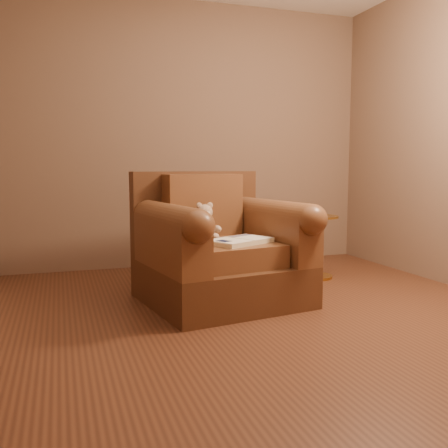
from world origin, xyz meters
name	(u,v)px	position (x,y,z in m)	size (l,w,h in m)	color
floor	(250,318)	(0.00, 0.00, 0.00)	(4.00, 4.00, 0.00)	#58301E
room	(252,59)	(0.00, 0.00, 1.71)	(4.02, 4.02, 2.71)	brown
armchair	(219,251)	(-0.06, 0.51, 0.38)	(1.26, 1.21, 0.99)	#4C2C19
teddy_bear	(206,225)	(-0.14, 0.59, 0.58)	(0.21, 0.23, 0.29)	tan
guidebook	(240,241)	(0.02, 0.28, 0.49)	(0.54, 0.46, 0.04)	beige
side_table	(315,244)	(1.02, 0.99, 0.31)	(0.41, 0.41, 0.58)	gold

